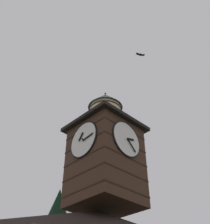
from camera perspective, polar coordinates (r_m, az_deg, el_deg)
The scene contains 2 objects.
clock_tower at distance 20.27m, azimuth 0.06°, elevation -7.96°, with size 4.58×4.58×9.22m.
flying_bird_high at distance 22.89m, azimuth 6.84°, elevation 10.96°, with size 0.67×0.47×0.13m.
Camera 1 is at (12.01, 12.35, 2.09)m, focal length 47.35 mm.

